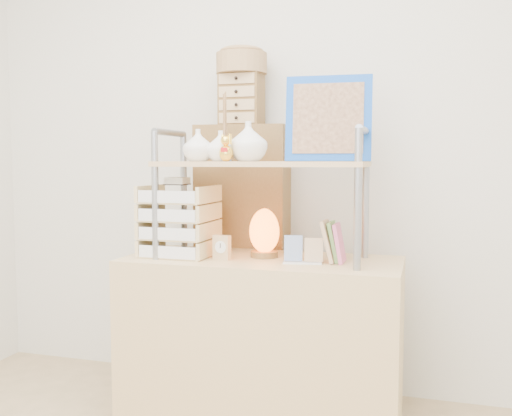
{
  "coord_description": "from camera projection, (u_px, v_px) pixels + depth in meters",
  "views": [
    {
      "loc": [
        0.68,
        -1.16,
        1.18
      ],
      "look_at": [
        -0.02,
        1.2,
        0.97
      ],
      "focal_mm": 40.0,
      "sensor_mm": 36.0,
      "label": 1
    }
  ],
  "objects": [
    {
      "name": "hutch",
      "position": [
        257.0,
        155.0,
        2.46
      ],
      "size": [
        0.91,
        0.34,
        0.79
      ],
      "color": "gray",
      "rests_on": "desk"
    },
    {
      "name": "drawer_chest",
      "position": [
        241.0,
        100.0,
        2.81
      ],
      "size": [
        0.2,
        0.16,
        0.25
      ],
      "color": "brown",
      "rests_on": "cabinet"
    },
    {
      "name": "desk_clock",
      "position": [
        222.0,
        247.0,
        2.45
      ],
      "size": [
        0.08,
        0.05,
        0.11
      ],
      "color": "tan",
      "rests_on": "desk"
    },
    {
      "name": "cabinet",
      "position": [
        243.0,
        259.0,
        2.9
      ],
      "size": [
        0.46,
        0.27,
        1.35
      ],
      "primitive_type": "cube",
      "rotation": [
        0.0,
        0.0,
        0.06
      ],
      "color": "brown",
      "rests_on": "ground"
    },
    {
      "name": "postcard_stand",
      "position": [
        303.0,
        256.0,
        2.36
      ],
      "size": [
        0.17,
        0.07,
        0.12
      ],
      "color": "white",
      "rests_on": "desk"
    },
    {
      "name": "woven_basket",
      "position": [
        242.0,
        64.0,
        2.8
      ],
      "size": [
        0.25,
        0.25,
        0.1
      ],
      "primitive_type": "cylinder",
      "color": "olive",
      "rests_on": "drawer_chest"
    },
    {
      "name": "desk",
      "position": [
        261.0,
        343.0,
        2.51
      ],
      "size": [
        1.2,
        0.5,
        0.75
      ],
      "primitive_type": "cube",
      "color": "tan",
      "rests_on": "ground"
    },
    {
      "name": "letter_tray",
      "position": [
        178.0,
        225.0,
        2.54
      ],
      "size": [
        0.29,
        0.28,
        0.35
      ],
      "color": "#D6B980",
      "rests_on": "desk"
    },
    {
      "name": "salt_lamp",
      "position": [
        264.0,
        232.0,
        2.51
      ],
      "size": [
        0.14,
        0.13,
        0.21
      ],
      "color": "brown",
      "rests_on": "desk"
    }
  ]
}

